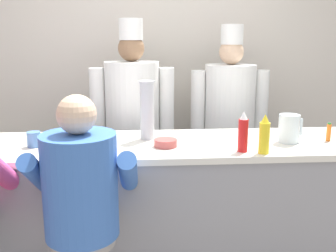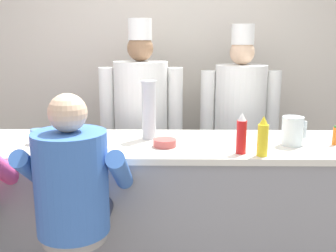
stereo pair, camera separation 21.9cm
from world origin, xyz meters
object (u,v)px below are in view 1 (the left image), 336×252
object	(u,v)px
mustard_bottle_yellow	(264,135)
cereal_bowl	(166,143)
ketchup_bottle_red	(243,133)
coffee_mug_blue	(35,139)
hot_sauce_bottle_orange	(329,132)
cook_in_whites_far	(229,116)
breakfast_plate	(99,147)
water_pitcher_clear	(289,128)
cup_stack_steel	(147,110)
diner_seated_blue	(82,193)
cook_in_whites_near	(133,117)

from	to	relation	value
mustard_bottle_yellow	cereal_bowl	bearing A→B (deg)	161.62
ketchup_bottle_red	coffee_mug_blue	xyz separation A→B (m)	(-1.29, 0.21, -0.07)
ketchup_bottle_red	hot_sauce_bottle_orange	distance (m)	0.67
coffee_mug_blue	cook_in_whites_far	size ratio (longest dim) A/B	0.08
mustard_bottle_yellow	coffee_mug_blue	xyz separation A→B (m)	(-1.41, 0.25, -0.06)
breakfast_plate	coffee_mug_blue	size ratio (longest dim) A/B	1.65
ketchup_bottle_red	coffee_mug_blue	bearing A→B (deg)	170.95
hot_sauce_bottle_orange	water_pitcher_clear	distance (m)	0.28
water_pitcher_clear	coffee_mug_blue	world-z (taller)	water_pitcher_clear
coffee_mug_blue	cook_in_whites_far	xyz separation A→B (m)	(1.47, 0.92, -0.06)
ketchup_bottle_red	cup_stack_steel	world-z (taller)	cup_stack_steel
water_pitcher_clear	cook_in_whites_far	world-z (taller)	cook_in_whites_far
diner_seated_blue	cook_in_whites_near	world-z (taller)	cook_in_whites_near
cook_in_whites_near	cook_in_whites_far	bearing A→B (deg)	6.02
mustard_bottle_yellow	cook_in_whites_far	bearing A→B (deg)	87.05
breakfast_plate	diner_seated_blue	distance (m)	0.49
hot_sauce_bottle_orange	ketchup_bottle_red	bearing A→B (deg)	-162.55
ketchup_bottle_red	cook_in_whites_far	bearing A→B (deg)	81.08
water_pitcher_clear	hot_sauce_bottle_orange	bearing A→B (deg)	1.94
ketchup_bottle_red	coffee_mug_blue	world-z (taller)	ketchup_bottle_red
mustard_bottle_yellow	diner_seated_blue	bearing A→B (deg)	-163.32
diner_seated_blue	cup_stack_steel	bearing A→B (deg)	63.60
breakfast_plate	cup_stack_steel	xyz separation A→B (m)	(0.31, 0.23, 0.19)
ketchup_bottle_red	hot_sauce_bottle_orange	world-z (taller)	ketchup_bottle_red
water_pitcher_clear	cook_in_whites_far	size ratio (longest dim) A/B	0.11
ketchup_bottle_red	diner_seated_blue	size ratio (longest dim) A/B	0.18
mustard_bottle_yellow	cook_in_whites_near	xyz separation A→B (m)	(-0.80, 1.09, -0.10)
cereal_bowl	ketchup_bottle_red	bearing A→B (deg)	-17.42
water_pitcher_clear	cook_in_whites_near	world-z (taller)	cook_in_whites_near
mustard_bottle_yellow	water_pitcher_clear	size ratio (longest dim) A/B	1.28
cereal_bowl	cup_stack_steel	bearing A→B (deg)	118.59
coffee_mug_blue	diner_seated_blue	distance (m)	0.69
hot_sauce_bottle_orange	diner_seated_blue	xyz separation A→B (m)	(-1.56, -0.56, -0.16)
coffee_mug_blue	cook_in_whites_far	world-z (taller)	cook_in_whites_far
cereal_bowl	coffee_mug_blue	bearing A→B (deg)	175.80
mustard_bottle_yellow	cereal_bowl	distance (m)	0.61
cereal_bowl	cook_in_whites_far	world-z (taller)	cook_in_whites_far
ketchup_bottle_red	cereal_bowl	world-z (taller)	ketchup_bottle_red
cereal_bowl	diner_seated_blue	xyz separation A→B (m)	(-0.46, -0.50, -0.12)
water_pitcher_clear	cook_in_whites_far	distance (m)	0.96
mustard_bottle_yellow	hot_sauce_bottle_orange	size ratio (longest dim) A/B	1.92
cup_stack_steel	diner_seated_blue	distance (m)	0.85
breakfast_plate	cup_stack_steel	distance (m)	0.43
ketchup_bottle_red	cook_in_whites_far	distance (m)	1.15
cereal_bowl	coffee_mug_blue	world-z (taller)	coffee_mug_blue
mustard_bottle_yellow	diner_seated_blue	xyz separation A→B (m)	(-1.04, -0.31, -0.21)
diner_seated_blue	water_pitcher_clear	bearing A→B (deg)	23.20
water_pitcher_clear	cereal_bowl	size ratio (longest dim) A/B	1.27
cereal_bowl	cup_stack_steel	xyz separation A→B (m)	(-0.11, 0.21, 0.18)
cereal_bowl	cup_stack_steel	size ratio (longest dim) A/B	0.37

